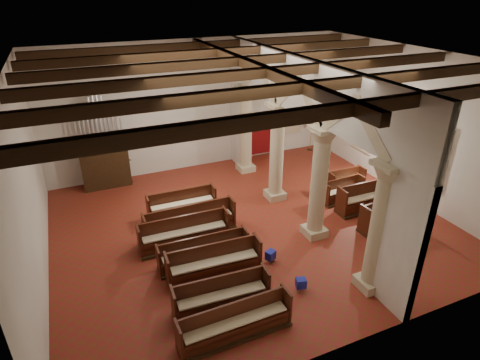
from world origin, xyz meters
name	(u,v)px	position (x,y,z in m)	size (l,w,h in m)	color
floor	(251,225)	(0.00, 0.00, 0.00)	(14.00, 14.00, 0.00)	maroon
ceiling	(253,60)	(0.00, 0.00, 6.00)	(14.00, 14.00, 0.00)	black
wall_back	(198,106)	(0.00, 6.00, 3.00)	(14.00, 0.02, 6.00)	silver
wall_front	(368,245)	(0.00, -6.00, 3.00)	(14.00, 0.02, 6.00)	silver
wall_left	(26,188)	(-7.00, 0.00, 3.00)	(0.02, 12.00, 6.00)	silver
wall_right	(409,124)	(7.00, 0.00, 3.00)	(0.02, 12.00, 6.00)	silver
ceiling_beams	(253,66)	(0.00, 0.00, 5.82)	(13.80, 11.80, 0.30)	#321F10
arcade	(299,128)	(1.80, 0.00, 3.56)	(0.90, 11.90, 6.00)	#B8AD89
window_right_a	(434,156)	(6.98, -1.50, 2.20)	(0.03, 1.00, 2.20)	#367A5E
window_right_b	(365,125)	(6.98, 2.50, 2.20)	(0.03, 1.00, 2.20)	#367A5E
window_back	(290,110)	(5.00, 5.98, 2.20)	(1.00, 0.03, 2.20)	#367A5E
pipe_organ	(104,157)	(-4.50, 5.50, 1.37)	(2.10, 0.85, 4.40)	#321F10
lectern	(126,172)	(-3.67, 5.49, 0.48)	(0.50, 0.51, 1.16)	#3D2A13
dossal_curtain	(265,133)	(3.50, 5.92, 1.17)	(1.80, 0.07, 2.17)	maroon
processional_banner	(311,136)	(6.06, 5.49, 0.77)	(0.50, 0.64, 2.20)	#321F10
hymnal_box_a	(301,283)	(-0.15, -3.79, 0.25)	(0.29, 0.24, 0.29)	navy
hymnal_box_b	(271,255)	(-0.35, -2.24, 0.25)	(0.30, 0.24, 0.30)	#16229A
hymnal_box_c	(214,242)	(-1.79, -0.88, 0.28)	(0.36, 0.29, 0.36)	navy
tube_heater_a	(222,337)	(-2.98, -4.66, 0.16)	(0.10, 0.10, 1.00)	white
tube_heater_b	(249,295)	(-1.72, -3.55, 0.16)	(0.09, 0.09, 0.91)	silver
nave_pew_0	(235,326)	(-2.59, -4.61, 0.32)	(3.02, 0.70, 0.97)	#321F10
nave_pew_1	(222,300)	(-2.58, -3.61, 0.35)	(2.71, 0.85, 1.04)	#321F10
nave_pew_2	(214,267)	(-2.28, -2.22, 0.36)	(2.94, 0.89, 1.10)	#321F10
nave_pew_3	(204,255)	(-2.37, -1.49, 0.32)	(2.96, 0.73, 0.97)	#321F10
nave_pew_4	(185,237)	(-2.64, -0.28, 0.36)	(3.12, 0.81, 1.09)	#321F10
nave_pew_5	(191,225)	(-2.25, 0.32, 0.36)	(3.29, 0.76, 1.09)	#321F10
nave_pew_6	(182,207)	(-2.16, 1.69, 0.34)	(2.65, 0.73, 1.04)	#321F10
aisle_pew_0	(387,219)	(4.49, -2.18, 0.38)	(2.29, 0.90, 1.13)	#321F10
aisle_pew_1	(364,202)	(4.54, -0.80, 0.38)	(2.25, 0.78, 1.14)	#321F10
aisle_pew_2	(342,193)	(4.25, 0.19, 0.32)	(1.92, 0.76, 0.96)	#321F10
aisle_pew_3	(345,184)	(4.87, 0.82, 0.34)	(1.69, 0.68, 1.01)	#321F10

